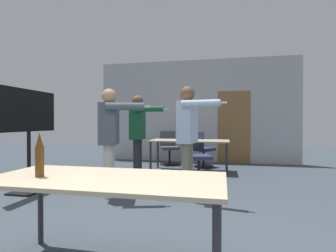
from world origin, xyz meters
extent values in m
cube|color=#B2B5B7|center=(0.00, 6.23, 1.49)|extent=(5.82, 0.10, 2.99)
cube|color=olive|center=(1.10, 6.18, 1.02)|extent=(0.90, 0.02, 2.05)
cube|color=#C6B793|center=(-0.07, 0.34, 0.72)|extent=(1.79, 0.80, 0.03)
cylinder|color=#2D2D33|center=(-0.90, 0.68, 0.35)|extent=(0.05, 0.05, 0.71)
cylinder|color=#2D2D33|center=(0.77, 0.68, 0.35)|extent=(0.05, 0.05, 0.71)
cube|color=#C6B793|center=(0.02, 4.62, 0.72)|extent=(1.83, 0.80, 0.03)
cylinder|color=#2D2D33|center=(-0.83, 4.28, 0.35)|extent=(0.05, 0.05, 0.71)
cylinder|color=#2D2D33|center=(0.88, 4.28, 0.35)|extent=(0.05, 0.05, 0.71)
cylinder|color=#2D2D33|center=(-0.83, 4.96, 0.35)|extent=(0.05, 0.05, 0.71)
cylinder|color=#2D2D33|center=(0.88, 4.96, 0.35)|extent=(0.05, 0.05, 0.71)
cube|color=black|center=(-2.36, 2.27, 0.01)|extent=(0.44, 0.56, 0.03)
cylinder|color=black|center=(-2.36, 2.27, 0.52)|extent=(0.06, 0.06, 0.97)
cube|color=black|center=(-2.36, 2.27, 1.35)|extent=(0.04, 1.28, 0.70)
cube|color=black|center=(-2.38, 2.27, 1.35)|extent=(0.01, 1.17, 0.61)
cylinder|color=slate|center=(0.27, 2.65, 0.42)|extent=(0.12, 0.12, 0.83)
cylinder|color=slate|center=(0.24, 2.48, 0.42)|extent=(0.12, 0.12, 0.83)
cube|color=silver|center=(0.25, 2.57, 1.16)|extent=(0.30, 0.44, 0.66)
sphere|color=brown|center=(0.25, 2.57, 1.61)|extent=(0.23, 0.23, 0.23)
cylinder|color=silver|center=(0.30, 2.81, 1.15)|extent=(0.10, 0.10, 0.57)
cylinder|color=silver|center=(0.48, 2.26, 1.43)|extent=(0.58, 0.21, 0.10)
cube|color=white|center=(0.79, 2.20, 1.43)|extent=(0.12, 0.06, 0.03)
cylinder|color=beige|center=(-0.97, 2.41, 0.41)|extent=(0.14, 0.14, 0.82)
cylinder|color=beige|center=(-0.92, 2.22, 0.41)|extent=(0.14, 0.14, 0.82)
cube|color=#4C5660|center=(-0.95, 2.32, 1.14)|extent=(0.37, 0.52, 0.64)
sphere|color=tan|center=(-0.95, 2.32, 1.57)|extent=(0.23, 0.23, 0.23)
cylinder|color=#4C5660|center=(-1.02, 2.59, 1.11)|extent=(0.11, 0.11, 0.56)
cylinder|color=#4C5660|center=(-0.60, 2.11, 1.39)|extent=(0.56, 0.25, 0.11)
cube|color=white|center=(-0.31, 2.19, 1.39)|extent=(0.13, 0.07, 0.03)
cylinder|color=#28282D|center=(-0.88, 3.56, 0.41)|extent=(0.13, 0.13, 0.82)
cylinder|color=#28282D|center=(-0.86, 3.38, 0.41)|extent=(0.13, 0.13, 0.82)
cube|color=#195633|center=(-0.87, 3.47, 1.14)|extent=(0.27, 0.44, 0.65)
sphere|color=brown|center=(-0.87, 3.47, 1.58)|extent=(0.23, 0.23, 0.23)
cylinder|color=#195633|center=(-0.89, 3.73, 1.13)|extent=(0.10, 0.10, 0.56)
cylinder|color=#195633|center=(-0.57, 3.23, 1.41)|extent=(0.56, 0.14, 0.10)
cube|color=white|center=(-0.26, 3.25, 1.41)|extent=(0.12, 0.04, 0.03)
cylinder|color=black|center=(-0.64, 5.51, 0.01)|extent=(0.52, 0.52, 0.03)
cylinder|color=black|center=(-0.64, 5.51, 0.22)|extent=(0.06, 0.06, 0.39)
cube|color=#4C4C51|center=(-0.64, 5.51, 0.46)|extent=(0.60, 0.60, 0.08)
cube|color=#4C4C51|center=(-0.74, 5.75, 0.71)|extent=(0.43, 0.22, 0.42)
cylinder|color=black|center=(0.32, 3.80, 0.01)|extent=(0.52, 0.52, 0.03)
cylinder|color=black|center=(0.32, 3.80, 0.22)|extent=(0.06, 0.06, 0.38)
cube|color=navy|center=(0.32, 3.80, 0.45)|extent=(0.58, 0.58, 0.08)
cube|color=navy|center=(0.07, 3.71, 0.70)|extent=(0.19, 0.43, 0.42)
cylinder|color=black|center=(0.30, 5.33, 0.01)|extent=(0.52, 0.52, 0.03)
cylinder|color=black|center=(0.30, 5.33, 0.22)|extent=(0.06, 0.06, 0.39)
cube|color=navy|center=(0.30, 5.33, 0.46)|extent=(0.64, 0.64, 0.08)
cube|color=navy|center=(0.15, 5.12, 0.71)|extent=(0.38, 0.31, 0.42)
cylinder|color=#563314|center=(-0.57, 0.25, 0.86)|extent=(0.06, 0.06, 0.23)
cone|color=#563314|center=(-0.57, 0.25, 1.02)|extent=(0.06, 0.06, 0.10)
cylinder|color=gold|center=(-0.57, 0.25, 1.08)|extent=(0.03, 0.03, 0.01)
camera|label=1|loc=(0.80, -1.50, 1.16)|focal=28.00mm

